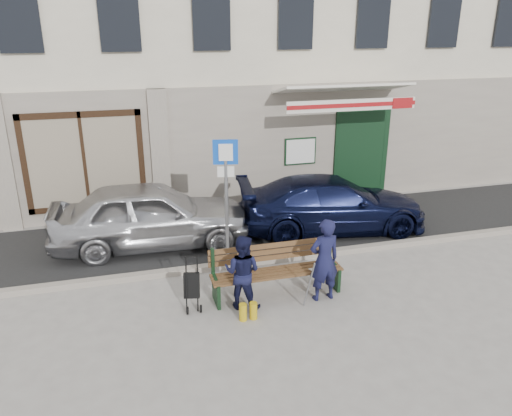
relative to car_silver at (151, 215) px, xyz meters
name	(u,v)px	position (x,y,z in m)	size (l,w,h in m)	color
ground	(271,302)	(1.83, -3.04, -0.73)	(80.00, 80.00, 0.00)	#9E9991
asphalt_lane	(232,235)	(1.83, 0.06, -0.72)	(60.00, 3.20, 0.01)	#282828
curb	(250,263)	(1.83, -1.54, -0.67)	(60.00, 0.18, 0.12)	#9E9384
building	(189,12)	(1.84, 5.42, 4.24)	(20.00, 8.27, 10.00)	beige
car_silver	(151,215)	(0.00, 0.00, 0.00)	(1.72, 4.28, 1.46)	silver
car_navy	(332,204)	(4.20, -0.21, -0.08)	(1.81, 4.45, 1.29)	black
parking_sign	(226,183)	(1.41, -1.35, 1.01)	(0.48, 0.13, 2.60)	gray
bench	(274,272)	(1.95, -2.79, -0.27)	(2.40, 1.17, 0.98)	brown
man	(324,260)	(2.75, -3.16, 0.04)	(0.56, 0.37, 1.53)	#15163A
woman	(242,272)	(1.30, -3.04, -0.06)	(0.65, 0.51, 1.34)	#121433
stroller	(192,287)	(0.45, -2.85, -0.32)	(0.32, 0.42, 0.94)	black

